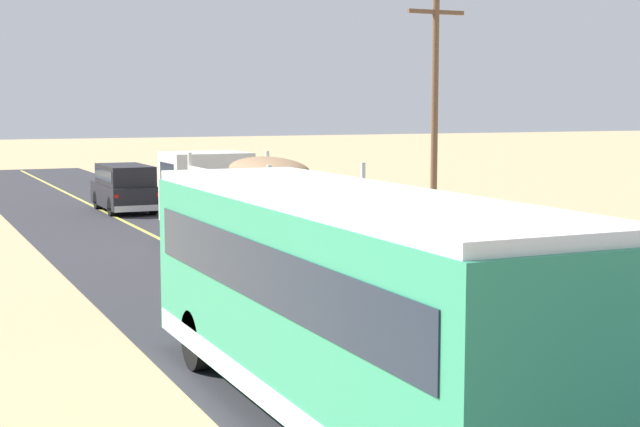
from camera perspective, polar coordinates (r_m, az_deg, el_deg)
livestock_truck at (r=28.11m, az=-5.48°, el=1.16°), size 2.53×9.70×3.02m
bus at (r=13.22m, az=1.36°, el=-5.03°), size 2.54×10.00×3.21m
car_far at (r=40.01m, az=-11.58°, el=1.63°), size 1.90×4.62×1.93m
power_pole_mid at (r=33.90m, az=6.87°, el=6.46°), size 2.20×0.24×8.20m
boulder_near_shoulder at (r=36.47m, az=1.19°, el=0.33°), size 1.38×1.82×0.94m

